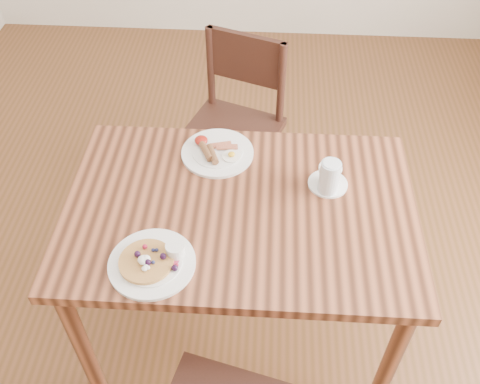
{
  "coord_description": "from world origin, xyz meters",
  "views": [
    {
      "loc": [
        0.08,
        -1.22,
        2.09
      ],
      "look_at": [
        0.0,
        0.0,
        0.82
      ],
      "focal_mm": 40.0,
      "sensor_mm": 36.0,
      "label": 1
    }
  ],
  "objects_px": {
    "pancake_plate": "(153,261)",
    "teacup_saucer": "(329,177)",
    "dining_table": "(240,225)",
    "breakfast_plate": "(216,152)",
    "chair_far": "(235,121)",
    "water_glass": "(329,178)"
  },
  "relations": [
    {
      "from": "pancake_plate",
      "to": "teacup_saucer",
      "type": "height_order",
      "value": "teacup_saucer"
    },
    {
      "from": "dining_table",
      "to": "breakfast_plate",
      "type": "bearing_deg",
      "value": 112.05
    },
    {
      "from": "chair_far",
      "to": "pancake_plate",
      "type": "height_order",
      "value": "chair_far"
    },
    {
      "from": "pancake_plate",
      "to": "breakfast_plate",
      "type": "xyz_separation_m",
      "value": [
        0.15,
        0.52,
        -0.0
      ]
    },
    {
      "from": "breakfast_plate",
      "to": "teacup_saucer",
      "type": "bearing_deg",
      "value": -18.44
    },
    {
      "from": "dining_table",
      "to": "chair_far",
      "type": "relative_size",
      "value": 1.36
    },
    {
      "from": "chair_far",
      "to": "teacup_saucer",
      "type": "height_order",
      "value": "chair_far"
    },
    {
      "from": "pancake_plate",
      "to": "teacup_saucer",
      "type": "bearing_deg",
      "value": 34.48
    },
    {
      "from": "breakfast_plate",
      "to": "water_glass",
      "type": "bearing_deg",
      "value": -22.64
    },
    {
      "from": "dining_table",
      "to": "teacup_saucer",
      "type": "distance_m",
      "value": 0.35
    },
    {
      "from": "chair_far",
      "to": "breakfast_plate",
      "type": "bearing_deg",
      "value": 106.64
    },
    {
      "from": "chair_far",
      "to": "breakfast_plate",
      "type": "distance_m",
      "value": 0.59
    },
    {
      "from": "dining_table",
      "to": "breakfast_plate",
      "type": "height_order",
      "value": "breakfast_plate"
    },
    {
      "from": "dining_table",
      "to": "pancake_plate",
      "type": "bearing_deg",
      "value": -134.31
    },
    {
      "from": "pancake_plate",
      "to": "breakfast_plate",
      "type": "bearing_deg",
      "value": 74.15
    },
    {
      "from": "breakfast_plate",
      "to": "water_glass",
      "type": "xyz_separation_m",
      "value": [
        0.4,
        -0.17,
        0.05
      ]
    },
    {
      "from": "dining_table",
      "to": "water_glass",
      "type": "distance_m",
      "value": 0.35
    },
    {
      "from": "breakfast_plate",
      "to": "pancake_plate",
      "type": "bearing_deg",
      "value": -105.85
    },
    {
      "from": "pancake_plate",
      "to": "breakfast_plate",
      "type": "height_order",
      "value": "pancake_plate"
    },
    {
      "from": "dining_table",
      "to": "pancake_plate",
      "type": "xyz_separation_m",
      "value": [
        -0.25,
        -0.26,
        0.11
      ]
    },
    {
      "from": "dining_table",
      "to": "pancake_plate",
      "type": "distance_m",
      "value": 0.38
    },
    {
      "from": "breakfast_plate",
      "to": "dining_table",
      "type": "bearing_deg",
      "value": -67.95
    }
  ]
}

